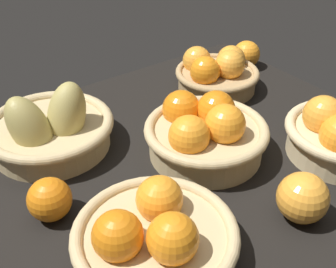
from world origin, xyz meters
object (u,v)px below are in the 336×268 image
at_px(loose_orange_front_gap, 50,199).
at_px(loose_orange_back_gap, 246,54).
at_px(loose_orange_side_gap, 303,198).
at_px(basket_near_right_pears, 50,129).
at_px(basket_center, 205,132).
at_px(basket_far_right, 154,236).
at_px(basket_near_left, 216,72).

relative_size(loose_orange_front_gap, loose_orange_back_gap, 1.00).
relative_size(loose_orange_back_gap, loose_orange_side_gap, 0.87).
height_order(basket_near_right_pears, basket_center, basket_near_right_pears).
height_order(loose_orange_front_gap, loose_orange_back_gap, same).
bearing_deg(basket_far_right, basket_near_left, -140.88).
height_order(basket_far_right, loose_orange_back_gap, basket_far_right).
height_order(basket_near_left, loose_orange_side_gap, basket_near_left).
distance_m(basket_far_right, loose_orange_side_gap, 0.25).
xyz_separation_m(basket_far_right, basket_near_right_pears, (0.01, -0.34, 0.00)).
distance_m(basket_near_left, loose_orange_side_gap, 0.46).
relative_size(basket_near_right_pears, basket_center, 1.06).
xyz_separation_m(basket_far_right, basket_center, (-0.22, -0.15, 0.01)).
xyz_separation_m(basket_far_right, loose_orange_front_gap, (0.09, -0.16, -0.00)).
xyz_separation_m(basket_near_right_pears, loose_orange_front_gap, (0.08, 0.18, -0.01)).
bearing_deg(loose_orange_side_gap, loose_orange_front_gap, -36.27).
distance_m(basket_near_left, loose_orange_front_gap, 0.54).
relative_size(basket_near_left, loose_orange_front_gap, 2.83).
bearing_deg(basket_center, basket_far_right, 34.19).
xyz_separation_m(basket_near_left, loose_orange_front_gap, (0.51, 0.18, -0.01)).
relative_size(basket_far_right, basket_near_left, 1.20).
bearing_deg(basket_near_left, loose_orange_side_gap, 66.18).
bearing_deg(loose_orange_side_gap, basket_far_right, -17.79).
xyz_separation_m(basket_near_left, loose_orange_side_gap, (0.18, 0.42, 0.00)).
bearing_deg(loose_orange_front_gap, basket_center, 177.60).
relative_size(basket_center, basket_near_left, 1.17).
relative_size(basket_near_right_pears, loose_orange_front_gap, 3.49).
bearing_deg(basket_center, loose_orange_front_gap, -2.40).
distance_m(basket_near_left, loose_orange_back_gap, 0.15).
distance_m(basket_far_right, loose_orange_back_gap, 0.68).
distance_m(loose_orange_front_gap, loose_orange_back_gap, 0.69).
bearing_deg(basket_near_right_pears, loose_orange_front_gap, 66.36).
distance_m(basket_near_right_pears, basket_center, 0.30).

